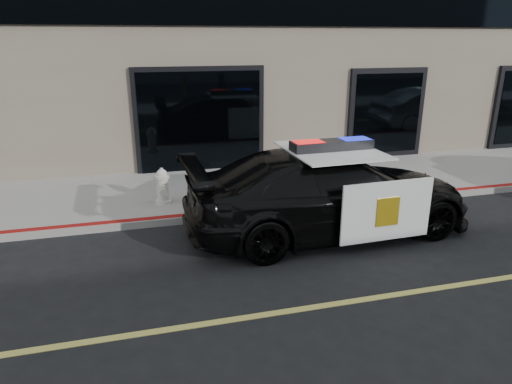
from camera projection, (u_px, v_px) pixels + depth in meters
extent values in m
plane|color=black|center=(346.00, 303.00, 6.46)|extent=(120.00, 120.00, 0.00)
cube|color=gray|center=(253.00, 187.00, 11.24)|extent=(60.00, 3.50, 0.15)
imported|color=black|center=(329.00, 192.00, 8.61)|extent=(2.62, 5.64, 1.59)
cube|color=white|center=(387.00, 211.00, 7.73)|extent=(1.70, 0.10, 1.06)
cube|color=white|center=(328.00, 175.00, 9.80)|extent=(1.70, 0.10, 1.06)
cube|color=white|center=(331.00, 150.00, 8.35)|extent=(1.66, 1.97, 0.03)
cube|color=gold|center=(388.00, 212.00, 7.70)|extent=(0.42, 0.03, 0.50)
cube|color=black|center=(332.00, 145.00, 8.32)|extent=(1.54, 0.45, 0.19)
cube|color=red|center=(308.00, 146.00, 8.19)|extent=(0.54, 0.36, 0.17)
cube|color=#0C19CC|center=(355.00, 143.00, 8.44)|extent=(0.54, 0.36, 0.17)
cylinder|color=silver|center=(164.00, 201.00, 9.90)|extent=(0.36, 0.36, 0.08)
cylinder|color=silver|center=(163.00, 189.00, 9.81)|extent=(0.26, 0.26, 0.50)
cylinder|color=silver|center=(162.00, 177.00, 9.72)|extent=(0.31, 0.31, 0.06)
sphere|color=silver|center=(162.00, 174.00, 9.70)|extent=(0.23, 0.23, 0.23)
cylinder|color=silver|center=(161.00, 170.00, 9.67)|extent=(0.07, 0.07, 0.07)
cylinder|color=silver|center=(162.00, 183.00, 9.94)|extent=(0.13, 0.12, 0.13)
cylinder|color=silver|center=(163.00, 188.00, 9.63)|extent=(0.13, 0.12, 0.13)
cylinder|color=silver|center=(163.00, 192.00, 9.63)|extent=(0.17, 0.14, 0.17)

